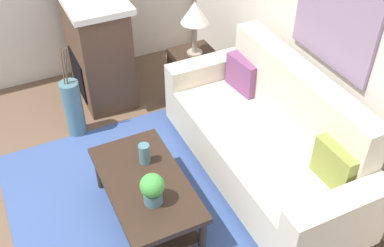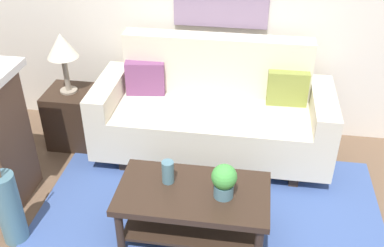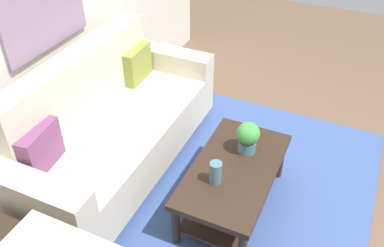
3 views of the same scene
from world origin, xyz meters
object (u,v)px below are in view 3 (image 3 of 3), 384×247
(couch, at_px, (112,128))
(throw_pillow_plum, at_px, (40,148))
(potted_plant_tabletop, at_px, (248,137))
(tabletop_vase, at_px, (216,173))
(coffee_table, at_px, (233,178))
(throw_pillow_olive, at_px, (137,64))

(couch, xyz_separation_m, throw_pillow_plum, (-0.65, 0.13, 0.25))
(throw_pillow_plum, height_order, potted_plant_tabletop, throw_pillow_plum)
(couch, height_order, tabletop_vase, couch)
(throw_pillow_plum, relative_size, coffee_table, 0.33)
(throw_pillow_plum, height_order, coffee_table, throw_pillow_plum)
(throw_pillow_plum, xyz_separation_m, tabletop_vase, (0.44, -1.14, -0.16))
(throw_pillow_olive, bearing_deg, tabletop_vase, -127.20)
(throw_pillow_olive, xyz_separation_m, tabletop_vase, (-0.87, -1.14, -0.16))
(potted_plant_tabletop, bearing_deg, tabletop_vase, 167.03)
(couch, relative_size, throw_pillow_plum, 5.88)
(couch, relative_size, tabletop_vase, 11.90)
(throw_pillow_plum, relative_size, potted_plant_tabletop, 1.37)
(couch, relative_size, potted_plant_tabletop, 8.09)
(coffee_table, bearing_deg, tabletop_vase, 159.14)
(throw_pillow_olive, distance_m, tabletop_vase, 1.44)
(couch, distance_m, potted_plant_tabletop, 1.14)
(couch, height_order, potted_plant_tabletop, couch)
(potted_plant_tabletop, bearing_deg, couch, 100.22)
(tabletop_vase, relative_size, potted_plant_tabletop, 0.68)
(tabletop_vase, bearing_deg, potted_plant_tabletop, -12.97)
(throw_pillow_olive, relative_size, tabletop_vase, 2.02)
(potted_plant_tabletop, bearing_deg, coffee_table, 174.57)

